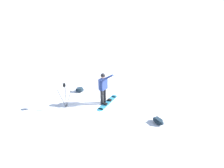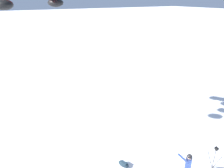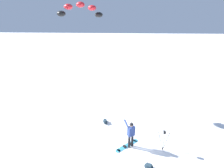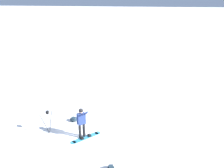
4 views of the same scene
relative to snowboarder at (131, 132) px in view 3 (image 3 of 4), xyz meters
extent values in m
plane|color=white|center=(-0.05, 0.06, -1.01)|extent=(300.00, 300.00, 0.00)
cylinder|color=black|center=(0.09, 0.07, -0.61)|extent=(0.14, 0.14, 0.81)
cylinder|color=black|center=(-0.09, -0.06, -0.61)|extent=(0.14, 0.14, 0.81)
cube|color=navy|center=(0.00, 0.01, 0.08)|extent=(0.48, 0.44, 0.57)
sphere|color=tan|center=(0.00, 0.01, 0.51)|extent=(0.22, 0.22, 0.22)
sphere|color=black|center=(0.00, 0.01, 0.54)|extent=(0.23, 0.23, 0.23)
cylinder|color=navy|center=(0.28, -0.09, 0.48)|extent=(0.37, 0.48, 0.40)
cylinder|color=navy|center=(-0.18, -0.09, 0.08)|extent=(0.09, 0.09, 0.57)
cube|color=teal|center=(0.20, -0.03, -1.00)|extent=(1.23, 1.28, 0.02)
cylinder|color=teal|center=(0.71, 0.51, -1.00)|extent=(0.29, 0.29, 0.02)
cylinder|color=teal|center=(-0.31, -0.57, -1.00)|extent=(0.29, 0.29, 0.02)
cube|color=black|center=(0.35, 0.13, -0.95)|extent=(0.24, 0.24, 0.08)
cube|color=black|center=(0.05, -0.19, -0.95)|extent=(0.24, 0.24, 0.08)
ellipsoid|color=black|center=(3.32, -7.21, 6.80)|extent=(1.07, 1.13, 0.44)
ellipsoid|color=red|center=(3.82, -6.86, 7.34)|extent=(1.07, 1.13, 0.44)
ellipsoid|color=red|center=(4.65, -6.27, 7.54)|extent=(1.07, 1.13, 0.44)
ellipsoid|color=red|center=(5.48, -5.69, 7.34)|extent=(1.07, 1.13, 0.44)
ellipsoid|color=black|center=(5.98, -5.34, 6.80)|extent=(1.07, 1.13, 0.44)
ellipsoid|color=#192833|center=(-0.98, 1.52, -0.90)|extent=(0.55, 0.50, 0.23)
cube|color=#263A47|center=(-0.98, 1.52, -0.81)|extent=(0.33, 0.30, 0.08)
cylinder|color=#262628|center=(-1.84, 0.28, -0.43)|extent=(0.10, 0.42, 1.17)
cylinder|color=#262628|center=(-2.05, -0.02, -0.43)|extent=(0.38, 0.23, 1.17)
cylinder|color=#262628|center=(-1.72, -0.05, -0.43)|extent=(0.34, 0.29, 1.17)
cube|color=black|center=(-1.88, 0.08, 0.18)|extent=(0.10, 0.10, 0.06)
cube|color=black|center=(-1.88, 0.08, 0.26)|extent=(0.12, 0.16, 0.10)
ellipsoid|color=#192833|center=(1.96, -2.31, -0.89)|extent=(0.51, 0.69, 0.24)
cube|color=#263A47|center=(1.96, -2.31, -0.81)|extent=(0.30, 0.41, 0.08)
camera|label=1|loc=(-2.43, -10.60, 5.65)|focal=39.95mm
camera|label=2|loc=(6.62, 4.60, 7.09)|focal=33.37mm
camera|label=3|loc=(-0.02, 8.26, 5.94)|focal=26.48mm
camera|label=4|loc=(3.38, -10.17, 6.01)|focal=37.65mm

